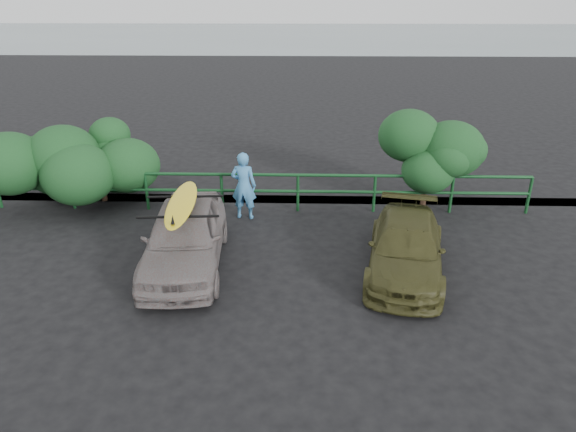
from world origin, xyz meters
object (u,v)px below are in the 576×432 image
olive_vehicle (406,248)px  man (244,186)px  surfboard (182,203)px  sedan (185,237)px  guardrail (260,192)px

olive_vehicle → man: size_ratio=2.12×
man → olive_vehicle: bearing=150.0°
man → surfboard: man is taller
sedan → olive_vehicle: 4.59m
sedan → olive_vehicle: size_ratio=1.06×
guardrail → surfboard: (-1.33, -3.01, 0.91)m
guardrail → surfboard: size_ratio=5.38×
man → surfboard: (-0.97, -2.54, 0.56)m
sedan → man: bearing=65.0°
olive_vehicle → surfboard: (-4.58, 0.11, 0.89)m
olive_vehicle → man: 4.49m
olive_vehicle → surfboard: 4.67m
man → surfboard: size_ratio=0.67×
sedan → guardrail: bearing=62.0°
sedan → man: (0.97, 2.54, 0.20)m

